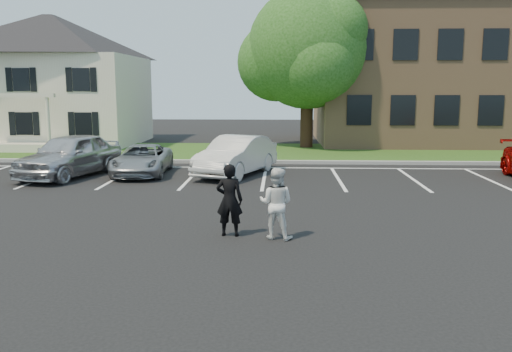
# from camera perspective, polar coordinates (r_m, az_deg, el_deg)

# --- Properties ---
(ground_plane) EXTENTS (90.00, 90.00, 0.00)m
(ground_plane) POSITION_cam_1_polar(r_m,az_deg,el_deg) (12.74, -0.20, -6.29)
(ground_plane) COLOR black
(ground_plane) RESTS_ON ground
(curb) EXTENTS (40.00, 0.30, 0.15)m
(curb) POSITION_cam_1_polar(r_m,az_deg,el_deg) (24.49, 1.14, 1.49)
(curb) COLOR gray
(curb) RESTS_ON ground
(grass_strip) EXTENTS (44.00, 8.00, 0.08)m
(grass_strip) POSITION_cam_1_polar(r_m,az_deg,el_deg) (28.46, 1.33, 2.53)
(grass_strip) COLOR #193D11
(grass_strip) RESTS_ON ground
(stall_lines) EXTENTS (34.00, 5.36, 0.01)m
(stall_lines) POSITION_cam_1_polar(r_m,az_deg,el_deg) (21.50, 4.67, 0.17)
(stall_lines) COLOR silver
(stall_lines) RESTS_ON ground
(house) EXTENTS (10.30, 9.22, 7.60)m
(house) POSITION_cam_1_polar(r_m,az_deg,el_deg) (34.97, -20.62, 9.44)
(house) COLOR beige
(house) RESTS_ON ground
(office_building) EXTENTS (22.40, 10.40, 8.30)m
(office_building) POSITION_cam_1_polar(r_m,az_deg,el_deg) (36.79, 24.29, 9.70)
(office_building) COLOR #A37955
(office_building) RESTS_ON ground
(tree) EXTENTS (7.80, 7.20, 8.80)m
(tree) POSITION_cam_1_polar(r_m,az_deg,el_deg) (30.68, 5.62, 12.92)
(tree) COLOR black
(tree) RESTS_ON ground
(man_black_suit) EXTENTS (0.65, 0.45, 1.70)m
(man_black_suit) POSITION_cam_1_polar(r_m,az_deg,el_deg) (12.55, -2.81, -2.54)
(man_black_suit) COLOR black
(man_black_suit) RESTS_ON ground
(man_white_shirt) EXTENTS (0.93, 0.81, 1.64)m
(man_white_shirt) POSITION_cam_1_polar(r_m,az_deg,el_deg) (12.34, 2.13, -2.89)
(man_white_shirt) COLOR silver
(man_white_shirt) RESTS_ON ground
(car_silver_west) EXTENTS (3.23, 5.26, 1.67)m
(car_silver_west) POSITION_cam_1_polar(r_m,az_deg,el_deg) (22.05, -19.01, 2.10)
(car_silver_west) COLOR #B9B9BE
(car_silver_west) RESTS_ON ground
(car_silver_minivan) EXTENTS (2.17, 4.32, 1.17)m
(car_silver_minivan) POSITION_cam_1_polar(r_m,az_deg,el_deg) (21.85, -11.88, 1.68)
(car_silver_minivan) COLOR #999CA0
(car_silver_minivan) RESTS_ON ground
(car_white_sedan) EXTENTS (3.19, 4.90, 1.53)m
(car_white_sedan) POSITION_cam_1_polar(r_m,az_deg,el_deg) (21.27, -2.09, 2.15)
(car_white_sedan) COLOR silver
(car_white_sedan) RESTS_ON ground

